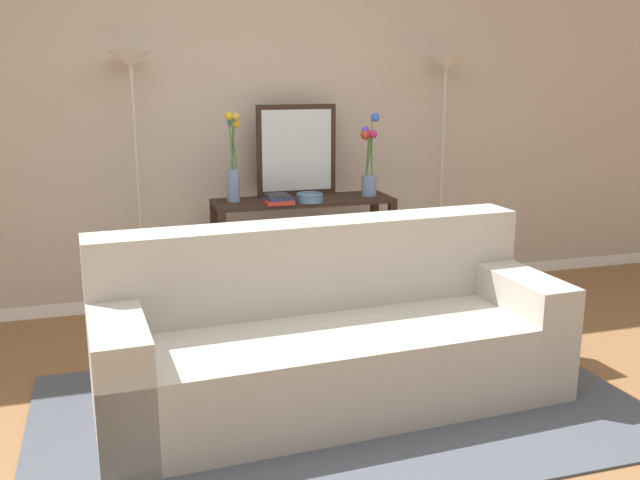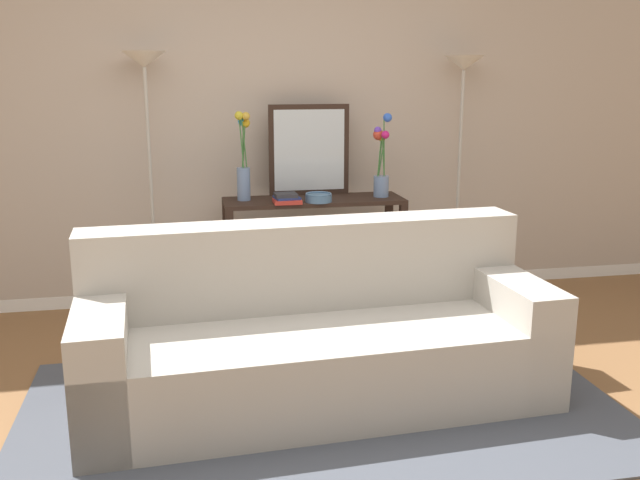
% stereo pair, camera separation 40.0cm
% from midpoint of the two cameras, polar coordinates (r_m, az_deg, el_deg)
% --- Properties ---
extents(ground_plane, '(16.00, 16.00, 0.02)m').
position_cam_midpoint_polar(ground_plane, '(3.28, -1.46, -16.73)').
color(ground_plane, brown).
extents(back_wall, '(12.00, 0.15, 2.79)m').
position_cam_midpoint_polar(back_wall, '(5.09, -8.61, 10.58)').
color(back_wall, white).
rests_on(back_wall, ground).
extents(area_rug, '(2.95, 1.68, 0.01)m').
position_cam_midpoint_polar(area_rug, '(3.59, -1.70, -13.59)').
color(area_rug, '#474C56').
rests_on(area_rug, ground).
extents(couch, '(2.35, 0.98, 0.88)m').
position_cam_midpoint_polar(couch, '(3.61, -2.47, -8.09)').
color(couch, '#ADA89E').
rests_on(couch, ground).
extents(console_table, '(1.23, 0.39, 0.79)m').
position_cam_midpoint_polar(console_table, '(4.86, -3.70, 0.48)').
color(console_table, black).
rests_on(console_table, ground).
extents(floor_lamp_left, '(0.28, 0.28, 1.76)m').
position_cam_midpoint_polar(floor_lamp_left, '(4.74, -17.23, 9.84)').
color(floor_lamp_left, '#B7B2A8').
rests_on(floor_lamp_left, ground).
extents(floor_lamp_right, '(0.28, 0.28, 1.75)m').
position_cam_midpoint_polar(floor_lamp_right, '(5.22, 7.82, 10.43)').
color(floor_lamp_right, '#B7B2A8').
rests_on(floor_lamp_right, ground).
extents(wall_mirror, '(0.56, 0.02, 0.63)m').
position_cam_midpoint_polar(wall_mirror, '(4.92, -4.25, 7.23)').
color(wall_mirror, black).
rests_on(wall_mirror, console_table).
extents(vase_tall_flowers, '(0.11, 0.12, 0.59)m').
position_cam_midpoint_polar(vase_tall_flowers, '(4.73, -9.47, 6.09)').
color(vase_tall_flowers, '#6B84AD').
rests_on(vase_tall_flowers, console_table).
extents(vase_short_flowers, '(0.11, 0.13, 0.57)m').
position_cam_midpoint_polar(vase_short_flowers, '(4.90, 1.65, 6.23)').
color(vase_short_flowers, '#6B84AD').
rests_on(vase_short_flowers, console_table).
extents(fruit_bowl, '(0.18, 0.18, 0.06)m').
position_cam_midpoint_polar(fruit_bowl, '(4.69, -3.29, 3.43)').
color(fruit_bowl, '#4C7093').
rests_on(fruit_bowl, console_table).
extents(book_stack, '(0.18, 0.17, 0.07)m').
position_cam_midpoint_polar(book_stack, '(4.64, -5.86, 3.28)').
color(book_stack, '#BC3328').
rests_on(book_stack, console_table).
extents(book_row_under_console, '(0.34, 0.16, 0.13)m').
position_cam_midpoint_polar(book_row_under_console, '(4.93, -7.47, -5.39)').
color(book_row_under_console, maroon).
rests_on(book_row_under_console, ground).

